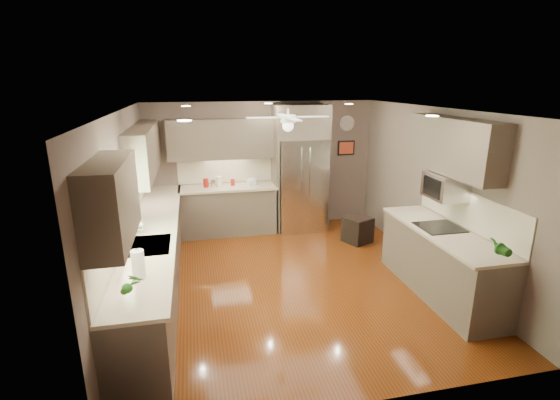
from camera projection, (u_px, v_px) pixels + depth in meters
name	position (u px, v px, depth m)	size (l,w,h in m)	color
floor	(292.00, 280.00, 6.08)	(5.00, 5.00, 0.00)	#4A2209
ceiling	(293.00, 110.00, 5.38)	(5.00, 5.00, 0.00)	white
wall_back	(262.00, 166.00, 8.08)	(4.50, 4.50, 0.00)	#64544D
wall_front	(364.00, 282.00, 3.39)	(4.50, 4.50, 0.00)	#64544D
wall_left	(125.00, 210.00, 5.27)	(5.00, 5.00, 0.00)	#64544D
wall_right	(435.00, 191.00, 6.19)	(5.00, 5.00, 0.00)	#64544D
canister_a	(206.00, 183.00, 7.64)	(0.10, 0.10, 0.17)	maroon
canister_b	(213.00, 183.00, 7.66)	(0.10, 0.10, 0.15)	silver
canister_c	(219.00, 181.00, 7.73)	(0.12, 0.12, 0.20)	beige
canister_d	(233.00, 182.00, 7.78)	(0.08, 0.08, 0.12)	maroon
soap_bottle	(140.00, 226.00, 5.34)	(0.08, 0.09, 0.19)	white
potted_plant_left	(133.00, 284.00, 3.69)	(0.16, 0.11, 0.31)	#23621C
potted_plant_right	(499.00, 247.00, 4.48)	(0.17, 0.14, 0.32)	#23621C
bowl	(252.00, 184.00, 7.81)	(0.23, 0.23, 0.06)	beige
left_run	(154.00, 258.00, 5.69)	(0.65, 4.70, 1.45)	#4C3F37
back_run	(229.00, 209.00, 7.87)	(1.85, 0.65, 1.45)	#4C3F37
uppers	(233.00, 150.00, 6.07)	(4.50, 4.70, 0.95)	#4C3F37
window	(118.00, 199.00, 4.73)	(0.05, 1.12, 0.92)	#BFF2B2
sink	(149.00, 247.00, 4.97)	(0.50, 0.70, 0.32)	silver
refrigerator	(301.00, 171.00, 7.91)	(1.06, 0.75, 2.45)	silver
right_run	(441.00, 261.00, 5.59)	(0.70, 2.20, 1.45)	#4C3F37
microwave	(445.00, 186.00, 5.56)	(0.43, 0.55, 0.34)	silver
ceiling_fan	(288.00, 121.00, 5.71)	(1.18, 1.18, 0.32)	white
recessed_lights	(284.00, 109.00, 5.75)	(2.84, 3.14, 0.01)	white
wall_clock	(347.00, 123.00, 8.19)	(0.30, 0.03, 0.30)	white
framed_print	(346.00, 148.00, 8.33)	(0.36, 0.03, 0.30)	black
stool	(358.00, 229.00, 7.47)	(0.57, 0.57, 0.49)	black
paper_towel	(138.00, 265.00, 4.10)	(0.13, 0.13, 0.33)	white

